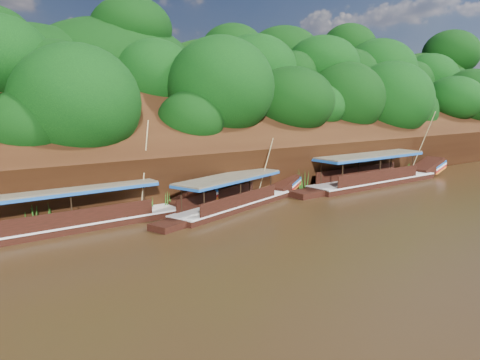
{
  "coord_description": "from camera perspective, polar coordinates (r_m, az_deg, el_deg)",
  "views": [
    {
      "loc": [
        -19.69,
        -17.59,
        7.31
      ],
      "look_at": [
        -1.73,
        7.0,
        1.98
      ],
      "focal_mm": 35.0,
      "sensor_mm": 36.0,
      "label": 1
    }
  ],
  "objects": [
    {
      "name": "boat_2",
      "position": [
        28.49,
        -17.28,
        -4.26
      ],
      "size": [
        15.56,
        2.76,
        6.45
      ],
      "rotation": [
        0.0,
        0.0,
        0.02
      ],
      "color": "black",
      "rests_on": "ground"
    },
    {
      "name": "riverbank",
      "position": [
        45.19,
        -10.07,
        2.87
      ],
      "size": [
        120.0,
        30.06,
        19.4
      ],
      "color": "black",
      "rests_on": "ground"
    },
    {
      "name": "reeds",
      "position": [
        32.29,
        -4.71,
        -1.64
      ],
      "size": [
        50.35,
        2.31,
        2.12
      ],
      "color": "#256018",
      "rests_on": "ground"
    },
    {
      "name": "ground",
      "position": [
        27.4,
        11.69,
        -5.76
      ],
      "size": [
        160.0,
        160.0,
        0.0
      ],
      "primitive_type": "plane",
      "color": "black",
      "rests_on": "ground"
    },
    {
      "name": "boat_1",
      "position": [
        32.03,
        0.19,
        -2.34
      ],
      "size": [
        13.05,
        5.65,
        5.02
      ],
      "rotation": [
        0.0,
        0.0,
        0.3
      ],
      "color": "black",
      "rests_on": "ground"
    },
    {
      "name": "boat_0",
      "position": [
        42.33,
        16.84,
        0.39
      ],
      "size": [
        16.79,
        3.24,
        6.7
      ],
      "rotation": [
        0.0,
        0.0,
        0.01
      ],
      "color": "black",
      "rests_on": "ground"
    }
  ]
}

